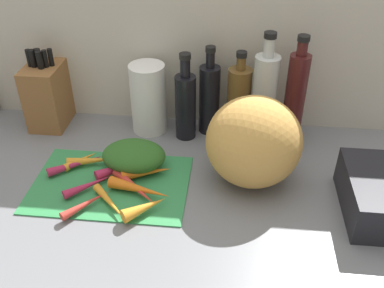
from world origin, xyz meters
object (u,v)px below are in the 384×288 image
Objects in this scene: bottle_2 at (238,102)px; bottle_4 at (295,98)px; carrot_12 at (147,172)px; winter_squash at (254,142)px; carrot_4 at (140,189)px; bottle_0 at (186,104)px; carrot_3 at (128,155)px; bottle_1 at (209,98)px; knife_block at (48,94)px; carrot_11 at (111,203)px; carrot_10 at (86,204)px; bottle_3 at (264,98)px; carrot_6 at (81,160)px; carrot_2 at (88,185)px; carrot_1 at (76,164)px; carrot_8 at (135,188)px; paper_towel_roll at (148,99)px; carrot_5 at (145,208)px; carrot_0 at (93,160)px; cutting_board at (111,183)px; carrot_7 at (118,168)px.

bottle_2 is 0.82× the size of bottle_4.
carrot_12 is 30.81cm from winter_squash.
carrot_4 is 53.67cm from bottle_4.
bottle_0 is at bearing -178.94° from bottle_4.
bottle_1 reaches higher than carrot_3.
winter_squash is 0.97× the size of knife_block.
carrot_4 is 8.51cm from carrot_11.
bottle_3 reaches higher than carrot_10.
carrot_4 is 33.17cm from bottle_0.
carrot_2 is at bearing -63.12° from carrot_6.
carrot_1 and carrot_2 have the same top height.
paper_towel_roll is (-2.05, 32.60, 9.21)cm from carrot_8.
bottle_1 reaches higher than carrot_10.
carrot_6 is 50.90cm from bottle_2.
carrot_5 is 0.43× the size of bottle_2.
carrot_11 is (0.15, -20.96, 0.06)cm from carrot_3.
knife_block reaches higher than carrot_6.
carrot_1 is 2.29cm from carrot_6.
carrot_5 is 0.86× the size of carrot_12.
carrot_6 is (0.73, 2.17, -0.11)cm from carrot_1.
carrot_10 is at bearing -76.58° from carrot_2.
bottle_3 is at bearing 43.27° from carrot_11.
carrot_10 is at bearing -158.28° from winter_squash.
carrot_0 is 0.42× the size of bottle_3.
paper_towel_roll is at bearing 98.71° from carrot_5.
carrot_12 is (20.27, -4.12, 0.48)cm from carrot_6.
bottle_4 reaches higher than bottle_1.
carrot_5 is 0.68× the size of carrot_8.
carrot_2 is 39.04cm from bottle_0.
bottle_1 is 17.31cm from bottle_3.
bottle_2 is (-4.38, 23.31, -0.81)cm from winter_squash.
carrot_1 reaches higher than carrot_11.
carrot_11 is (2.65, -9.83, 1.49)cm from cutting_board.
carrot_8 reaches higher than carrot_6.
carrot_0 is 47.66cm from bottle_2.
bottle_4 is at bearing 36.89° from carrot_4.
bottle_3 reaches higher than carrot_8.
carrot_1 is at bearing -156.57° from carrot_3.
carrot_0 is 4.91cm from carrot_1.
carrot_4 is 1.45× the size of carrot_5.
carrot_2 reaches higher than carrot_11.
carrot_3 is at bearing -99.87° from paper_towel_roll.
carrot_6 is (-3.73, 0.11, -0.23)cm from carrot_0.
bottle_3 is (23.77, 0.47, 3.29)cm from bottle_0.
carrot_7 is at bearing 73.28° from carrot_10.
carrot_1 is 0.73× the size of paper_towel_roll.
winter_squash reaches higher than carrot_1.
carrot_12 is at bearing 18.18° from cutting_board.
carrot_2 reaches higher than carrot_3.
carrot_7 is at bearing -20.65° from carrot_0.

